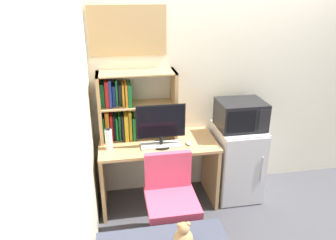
{
  "coord_description": "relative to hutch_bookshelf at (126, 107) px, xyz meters",
  "views": [
    {
      "loc": [
        -1.37,
        -3.23,
        2.2
      ],
      "look_at": [
        -0.85,
        -0.33,
        0.98
      ],
      "focal_mm": 34.37,
      "sensor_mm": 36.0,
      "label": 1
    }
  ],
  "objects": [
    {
      "name": "mini_fridge",
      "position": [
        1.18,
        -0.16,
        -0.67
      ],
      "size": [
        0.48,
        0.55,
        0.82
      ],
      "color": "silver",
      "rests_on": "ground_plane"
    },
    {
      "name": "keyboard",
      "position": [
        0.31,
        -0.26,
        -0.34
      ],
      "size": [
        0.4,
        0.15,
        0.02
      ],
      "primitive_type": "cube",
      "color": "silver",
      "rests_on": "desk"
    },
    {
      "name": "teddy_bear",
      "position": [
        0.3,
        -1.38,
        -0.49
      ],
      "size": [
        0.14,
        0.14,
        0.21
      ],
      "color": "#AD7F51",
      "rests_on": "bed"
    },
    {
      "name": "desk_chair",
      "position": [
        0.32,
        -0.75,
        -0.72
      ],
      "size": [
        0.52,
        0.52,
        0.83
      ],
      "color": "black",
      "rests_on": "ground_plane"
    },
    {
      "name": "wall_left",
      "position": [
        -0.37,
        -1.47,
        0.22
      ],
      "size": [
        0.04,
        4.4,
        2.6
      ],
      "primitive_type": "cube",
      "color": "silver",
      "rests_on": "ground_plane"
    },
    {
      "name": "desk",
      "position": [
        0.3,
        -0.17,
        -0.57
      ],
      "size": [
        1.2,
        0.6,
        0.73
      ],
      "color": "tan",
      "rests_on": "ground_plane"
    },
    {
      "name": "computer_mouse",
      "position": [
        0.6,
        -0.28,
        -0.33
      ],
      "size": [
        0.05,
        0.09,
        0.03
      ],
      "primitive_type": "ellipsoid",
      "color": "silver",
      "rests_on": "desk"
    },
    {
      "name": "wall_back",
      "position": [
        1.65,
        0.15,
        0.22
      ],
      "size": [
        6.4,
        0.04,
        2.6
      ],
      "primitive_type": "cube",
      "color": "silver",
      "rests_on": "ground_plane"
    },
    {
      "name": "wall_corkboard",
      "position": [
        0.06,
        0.12,
        0.73
      ],
      "size": [
        0.76,
        0.02,
        0.48
      ],
      "primitive_type": "cube",
      "color": "tan"
    },
    {
      "name": "monitor",
      "position": [
        0.32,
        -0.26,
        -0.11
      ],
      "size": [
        0.48,
        0.21,
        0.43
      ],
      "color": "black",
      "rests_on": "desk"
    },
    {
      "name": "water_bottle",
      "position": [
        -0.19,
        -0.23,
        -0.24
      ],
      "size": [
        0.07,
        0.07,
        0.22
      ],
      "color": "silver",
      "rests_on": "desk"
    },
    {
      "name": "hutch_bookshelf",
      "position": [
        0.0,
        0.0,
        0.0
      ],
      "size": [
        0.79,
        0.29,
        0.7
      ],
      "color": "tan",
      "rests_on": "desk"
    },
    {
      "name": "microwave",
      "position": [
        1.18,
        -0.16,
        -0.11
      ],
      "size": [
        0.48,
        0.39,
        0.29
      ],
      "color": "black",
      "rests_on": "mini_fridge"
    }
  ]
}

